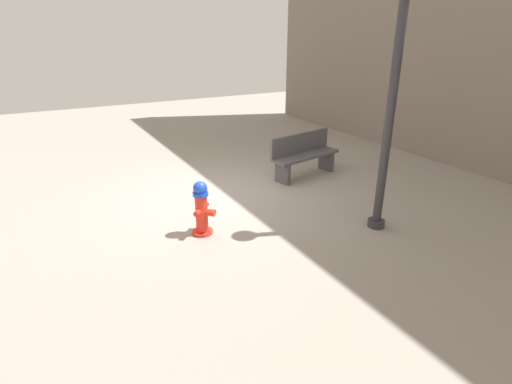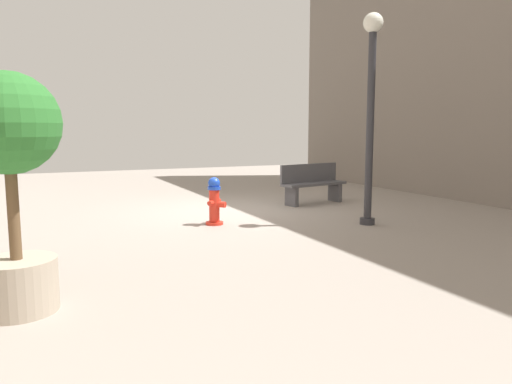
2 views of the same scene
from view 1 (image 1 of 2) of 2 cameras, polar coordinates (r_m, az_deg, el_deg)
name	(u,v)px [view 1 (image 1 of 2)]	position (r m, az deg, el deg)	size (l,w,h in m)	color
ground_plane	(218,195)	(7.90, -5.55, -0.49)	(23.40, 23.40, 0.00)	gray
fire_hydrant	(202,208)	(6.29, -7.85, -2.30)	(0.38, 0.38, 0.89)	red
bench_near	(304,154)	(8.88, 6.90, 5.44)	(1.78, 0.74, 0.95)	#4C4C51
street_lamp	(394,79)	(6.27, 19.35, 15.16)	(0.36, 0.36, 3.85)	#2D2D33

